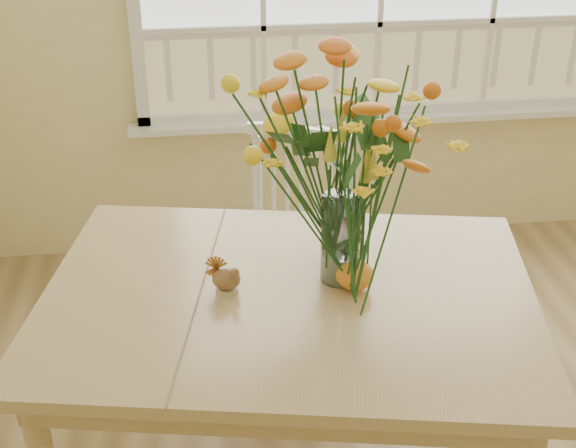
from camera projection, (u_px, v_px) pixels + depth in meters
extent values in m
cube|color=white|center=(376.00, 119.00, 3.81)|extent=(2.42, 0.12, 0.03)
cube|color=tan|center=(289.00, 298.00, 2.29)|extent=(1.63, 1.31, 0.04)
cube|color=tan|center=(289.00, 317.00, 2.32)|extent=(1.49, 1.17, 0.10)
cylinder|color=tan|center=(127.00, 314.00, 2.89)|extent=(0.07, 0.07, 0.74)
cylinder|color=tan|center=(470.00, 327.00, 2.82)|extent=(0.07, 0.07, 0.74)
cube|color=white|center=(288.00, 262.00, 3.08)|extent=(0.57, 0.56, 0.05)
cube|color=white|center=(301.00, 189.00, 3.10)|extent=(0.41, 0.23, 0.49)
cylinder|color=white|center=(236.00, 324.00, 3.10)|extent=(0.04, 0.04, 0.42)
cylinder|color=white|center=(263.00, 283.00, 3.37)|extent=(0.04, 0.04, 0.42)
cylinder|color=white|center=(316.00, 340.00, 3.01)|extent=(0.04, 0.04, 0.42)
cylinder|color=white|center=(337.00, 297.00, 3.27)|extent=(0.04, 0.04, 0.42)
cylinder|color=white|center=(341.00, 238.00, 2.29)|extent=(0.12, 0.12, 0.28)
ellipsoid|color=orange|center=(355.00, 276.00, 2.28)|extent=(0.11, 0.11, 0.09)
cylinder|color=#CCB78C|center=(227.00, 290.00, 2.28)|extent=(0.07, 0.07, 0.01)
ellipsoid|color=brown|center=(226.00, 279.00, 2.27)|extent=(0.09, 0.08, 0.07)
ellipsoid|color=#38160F|center=(338.00, 247.00, 2.43)|extent=(0.09, 0.09, 0.08)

